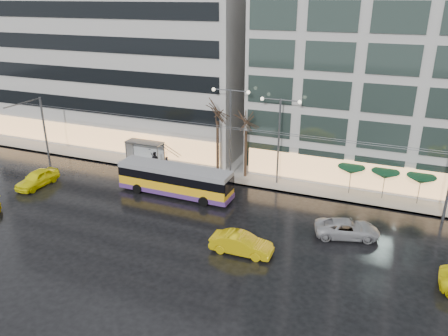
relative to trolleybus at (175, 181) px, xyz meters
The scene contains 21 objects.
ground 5.08m from the trolleybus, 75.83° to the right, with size 140.00×140.00×0.00m, color black.
sidewalk 9.88m from the trolleybus, 70.96° to the left, with size 80.00×10.00×0.15m, color gray.
kerb 5.53m from the trolleybus, 53.44° to the left, with size 80.00×0.10×0.15m, color slate.
building_left 22.75m from the trolleybus, 136.07° to the left, with size 34.00×14.00×22.00m, color #B9B6B1.
building_right 27.16m from the trolleybus, 35.22° to the left, with size 32.00×14.00×25.00m, color #B9B6B1.
trolleybus is the anchor object (origin of this frame).
catenary 4.82m from the trolleybus, 55.51° to the left, with size 42.24×5.12×7.00m.
bus_shelter 9.34m from the trolleybus, 140.39° to the left, with size 4.20×1.60×2.51m.
street_lamp_near 8.25m from the trolleybus, 62.19° to the left, with size 3.96×0.36×9.03m.
street_lamp_far 11.07m from the trolleybus, 36.48° to the left, with size 3.96×0.36×8.53m.
tree_a 8.63m from the trolleybus, 74.84° to the left, with size 3.20×3.20×8.40m.
tree_b 9.42m from the trolleybus, 53.98° to the left, with size 3.20×3.20×7.70m.
parasol_a 16.47m from the trolleybus, 22.39° to the left, with size 2.50×2.50×2.65m.
parasol_b 19.27m from the trolleybus, 18.98° to the left, with size 2.50×2.50×2.65m.
parasol_c 22.13m from the trolleybus, 16.45° to the left, with size 2.50×2.50×2.65m.
taxi_a 14.00m from the trolleybus, 166.17° to the right, with size 1.88×4.67×1.59m, color #FFF60D.
taxi_b 11.63m from the trolleybus, 37.59° to the right, with size 1.61×4.62×1.52m, color #DFBA0B.
sedan_silver 16.17m from the trolleybus, ahead, with size 2.29×4.96×1.38m, color #A6A6AA.
pedestrian_a 5.81m from the trolleybus, 126.65° to the left, with size 1.28×1.29×2.19m.
pedestrian_b 7.29m from the trolleybus, 135.97° to the left, with size 1.01×0.87×1.79m.
pedestrian_c 9.39m from the trolleybus, 134.73° to the left, with size 1.24×1.14×2.11m.
Camera 1 is at (17.18, -28.31, 17.71)m, focal length 35.00 mm.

